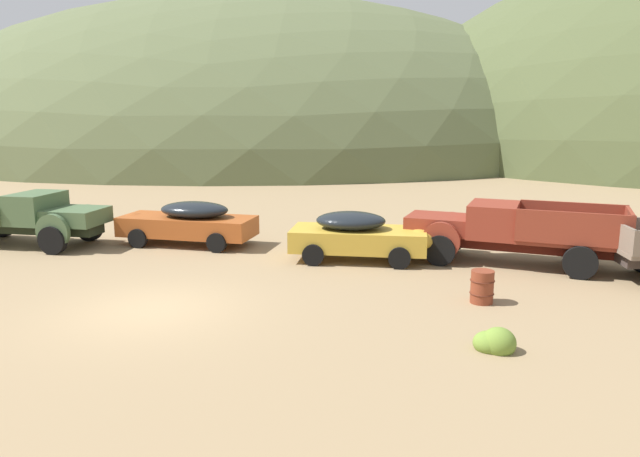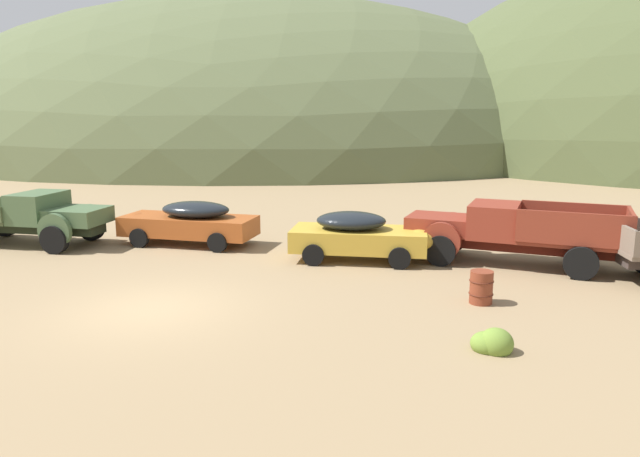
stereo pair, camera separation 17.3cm
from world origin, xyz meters
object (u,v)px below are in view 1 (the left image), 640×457
car_faded_yellow (363,235)px  oil_drum_by_truck (482,287)px  truck_weathered_green (35,218)px  truck_rust_red (498,231)px  car_oxide_orange (184,222)px

car_faded_yellow → oil_drum_by_truck: (3.88, -3.28, -0.40)m
truck_weathered_green → oil_drum_by_truck: (15.42, -1.77, -0.58)m
truck_weathered_green → oil_drum_by_truck: truck_weathered_green is taller
car_faded_yellow → truck_weathered_green: bearing=178.0°
truck_rust_red → oil_drum_by_truck: (-0.24, -4.28, -0.60)m
car_oxide_orange → oil_drum_by_truck: 11.09m
truck_weathered_green → car_faded_yellow: (11.53, 1.51, -0.18)m
truck_rust_red → car_oxide_orange: bearing=8.1°
car_faded_yellow → oil_drum_by_truck: size_ratio=5.71×
car_faded_yellow → truck_rust_red: 4.25m
car_faded_yellow → truck_rust_red: bearing=4.2°
truck_rust_red → oil_drum_by_truck: bearing=90.8°
truck_weathered_green → truck_rust_red: (15.66, 2.51, 0.03)m
car_oxide_orange → car_faded_yellow: size_ratio=1.09×
car_oxide_orange → truck_rust_red: (10.75, 0.75, 0.20)m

